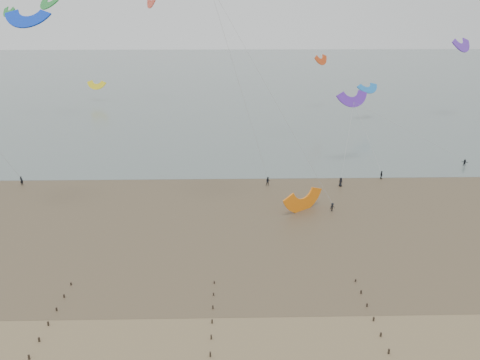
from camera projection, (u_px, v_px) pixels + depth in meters
The scene contains 6 objects.
ground at pixel (172, 349), 47.83m from camera, with size 500.00×500.00×0.00m, color brown.
sea_and_shore at pixel (171, 211), 79.97m from camera, with size 500.00×665.00×0.03m.
kitesurfer_lead at pixel (21, 181), 91.32m from camera, with size 0.67×0.44×1.83m, color black.
kitesurfers at pixel (408, 174), 94.83m from camera, with size 124.60×24.40×1.83m.
grounded_kite at pixel (303, 210), 80.33m from camera, with size 7.41×3.88×5.65m, color orange, non-canonical shape.
kites_airborne at pixel (162, 50), 121.82m from camera, with size 215.02×112.63×43.16m.
Camera 1 is at (6.14, -38.89, 32.98)m, focal length 35.00 mm.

